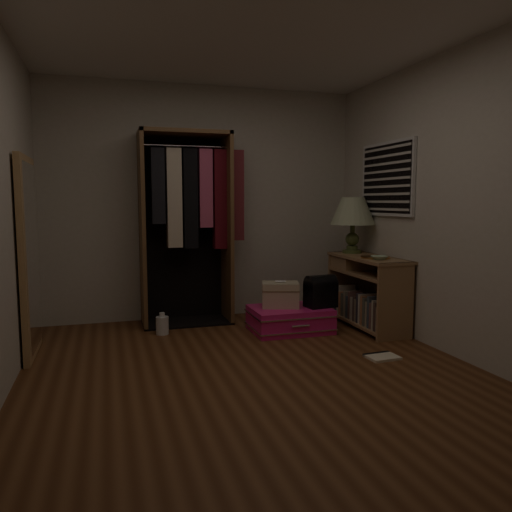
# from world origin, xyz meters

# --- Properties ---
(ground) EXTENTS (4.00, 4.00, 0.00)m
(ground) POSITION_xyz_m (0.00, 0.00, 0.00)
(ground) COLOR #563018
(ground) RESTS_ON ground
(room_walls) EXTENTS (3.52, 4.02, 2.60)m
(room_walls) POSITION_xyz_m (0.08, 0.04, 1.50)
(room_walls) COLOR beige
(room_walls) RESTS_ON ground
(console_bookshelf) EXTENTS (0.42, 1.12, 0.75)m
(console_bookshelf) POSITION_xyz_m (1.54, 1.04, 0.39)
(console_bookshelf) COLOR #926B46
(console_bookshelf) RESTS_ON ground
(open_wardrobe) EXTENTS (1.11, 0.50, 2.05)m
(open_wardrobe) POSITION_xyz_m (-0.19, 1.77, 1.22)
(open_wardrobe) COLOR brown
(open_wardrobe) RESTS_ON ground
(floor_mirror) EXTENTS (0.06, 0.80, 1.70)m
(floor_mirror) POSITION_xyz_m (-1.70, 1.00, 0.85)
(floor_mirror) COLOR tan
(floor_mirror) RESTS_ON ground
(pink_suitcase) EXTENTS (0.81, 0.59, 0.25)m
(pink_suitcase) POSITION_xyz_m (0.70, 1.08, 0.12)
(pink_suitcase) COLOR #DF1B73
(pink_suitcase) RESTS_ON ground
(train_case) EXTENTS (0.43, 0.36, 0.27)m
(train_case) POSITION_xyz_m (0.62, 1.14, 0.37)
(train_case) COLOR #B4A989
(train_case) RESTS_ON pink_suitcase
(black_bag) EXTENTS (0.33, 0.24, 0.33)m
(black_bag) POSITION_xyz_m (1.01, 1.02, 0.42)
(black_bag) COLOR black
(black_bag) RESTS_ON pink_suitcase
(table_lamp) EXTENTS (0.55, 0.55, 0.61)m
(table_lamp) POSITION_xyz_m (1.54, 1.37, 1.20)
(table_lamp) COLOR #415027
(table_lamp) RESTS_ON console_bookshelf
(brass_tray) EXTENTS (0.38, 0.38, 0.02)m
(brass_tray) POSITION_xyz_m (1.54, 0.86, 0.76)
(brass_tray) COLOR #B48145
(brass_tray) RESTS_ON console_bookshelf
(ceramic_bowl) EXTENTS (0.19, 0.19, 0.04)m
(ceramic_bowl) POSITION_xyz_m (1.49, 0.71, 0.77)
(ceramic_bowl) COLOR #A3C0A0
(ceramic_bowl) RESTS_ON console_bookshelf
(white_jug) EXTENTS (0.16, 0.16, 0.22)m
(white_jug) POSITION_xyz_m (-0.56, 1.34, 0.09)
(white_jug) COLOR silver
(white_jug) RESTS_ON ground
(floor_book) EXTENTS (0.27, 0.22, 0.02)m
(floor_book) POSITION_xyz_m (1.14, 0.04, 0.01)
(floor_book) COLOR #F2E9CB
(floor_book) RESTS_ON ground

